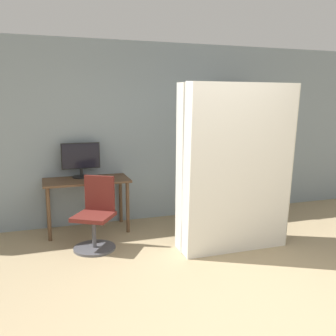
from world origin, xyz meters
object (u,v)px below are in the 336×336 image
(bookshelf, at_px, (228,157))
(mattress_near, at_px, (240,169))
(mattress_far, at_px, (230,166))
(office_chair, at_px, (96,220))
(monitor, at_px, (81,159))

(bookshelf, relative_size, mattress_near, 0.97)
(bookshelf, bearing_deg, mattress_far, -117.22)
(office_chair, distance_m, bookshelf, 2.53)
(monitor, xyz_separation_m, office_chair, (0.07, -0.84, -0.66))
(office_chair, height_order, mattress_far, mattress_far)
(monitor, distance_m, office_chair, 1.07)
(mattress_far, bearing_deg, bookshelf, 62.78)
(bookshelf, height_order, mattress_near, mattress_near)
(monitor, distance_m, mattress_near, 2.27)
(monitor, height_order, mattress_near, mattress_near)
(monitor, xyz_separation_m, bookshelf, (2.37, 0.03, -0.08))
(monitor, height_order, office_chair, monitor)
(mattress_near, relative_size, mattress_far, 1.00)
(mattress_far, bearing_deg, mattress_near, -90.00)
(office_chair, relative_size, mattress_far, 0.44)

